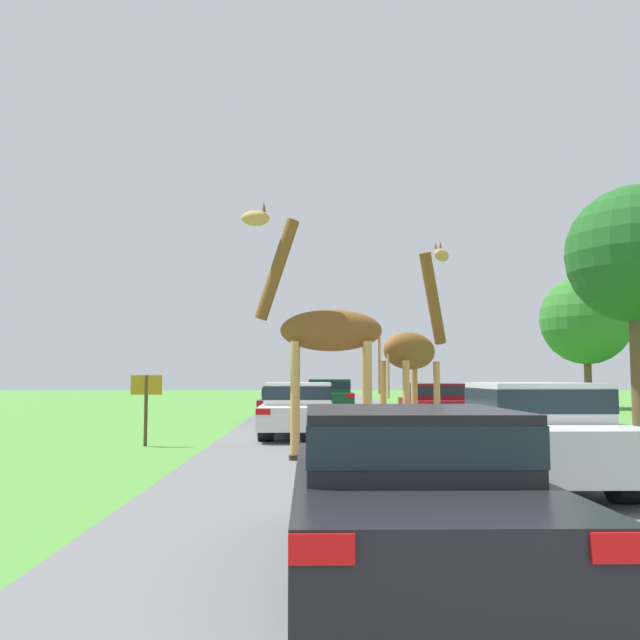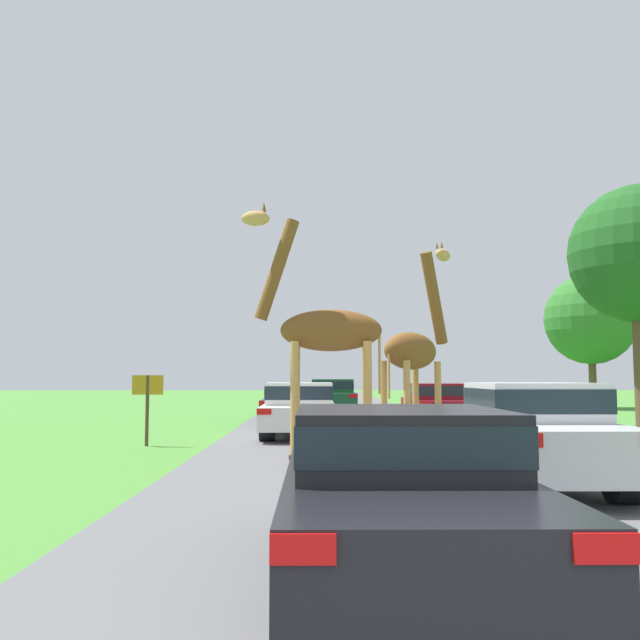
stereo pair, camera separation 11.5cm
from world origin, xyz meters
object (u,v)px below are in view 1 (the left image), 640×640
Objects in this scene: car_queue_left at (329,396)px; car_lead_maroon at (407,487)px; car_queue_right at (285,403)px; tree_centre_back at (636,256)px; sign_post at (146,397)px; car_verge_right at (535,432)px; giraffe_near_road at (324,334)px; car_rear_follower at (435,404)px; tree_left_edge at (586,320)px; car_far_ahead at (298,408)px; giraffe_companion at (414,349)px.

car_lead_maroon is at bearing -90.33° from car_queue_left.
car_queue_right is 12.24m from tree_centre_back.
car_verge_right is at bearing -40.28° from sign_post.
giraffe_near_road is 7.93m from car_lead_maroon.
car_rear_follower is at bearing -22.89° from giraffe_near_road.
tree_centre_back is at bearing -25.50° from car_queue_right.
car_verge_right is at bearing -114.19° from tree_left_edge.
car_verge_right is 0.57× the size of tree_centre_back.
car_verge_right is at bearing -67.27° from car_far_ahead.
car_lead_maroon is 16.21m from car_rear_follower.
car_rear_follower is at bearing 115.77° from giraffe_companion.
giraffe_companion is 6.16m from sign_post.
giraffe_companion reaches higher than sign_post.
car_rear_follower is at bearing 159.88° from tree_centre_back.
sign_post is at bearing 139.72° from car_verge_right.
tree_centre_back reaches higher than car_far_ahead.
giraffe_companion is 1.14× the size of car_lead_maroon.
sign_post is at bearing -142.91° from car_rear_follower.
giraffe_companion is at bearing -105.00° from car_rear_follower.
car_rear_follower reaches higher than car_queue_right.
giraffe_near_road is 15.93m from car_queue_left.
giraffe_near_road reaches higher than car_far_ahead.
car_queue_right is at bearing -109.47° from car_queue_left.
giraffe_companion is at bearing 80.68° from car_lead_maroon.
car_queue_left is (-1.50, 13.61, -1.42)m from giraffe_companion.
tree_centre_back is 4.46× the size of sign_post.
car_rear_follower is (3.68, 8.16, -1.66)m from giraffe_near_road.
car_rear_follower is 0.59× the size of tree_centre_back.
tree_left_edge is (13.07, 4.63, 3.66)m from car_queue_left.
giraffe_companion is at bearing -70.14° from car_queue_right.
giraffe_near_road is 11.39m from tree_centre_back.
sign_post reaches higher than car_queue_left.
giraffe_near_road is at bearing -146.38° from tree_centre_back.
giraffe_near_road is 9.10m from car_rear_follower.
tree_left_edge is at bearing 98.39° from giraffe_companion.
car_lead_maroon is 11.04m from sign_post.
tree_centre_back reaches higher than car_rear_follower.
tree_centre_back is (9.79, 1.26, 4.29)m from car_far_ahead.
tree_centre_back reaches higher than car_lead_maroon.
car_queue_left is at bearing 83.94° from car_far_ahead.
tree_left_edge reaches higher than car_verge_right.
car_lead_maroon is at bearing -122.29° from tree_centre_back.
giraffe_near_road is at bearing -84.34° from car_queue_right.
car_queue_right is (-3.19, 8.83, -1.54)m from giraffe_companion.
sign_post is (-4.42, 10.11, 0.42)m from car_lead_maroon.
car_verge_right is 26.48m from tree_left_edge.
giraffe_near_road is 3.06m from giraffe_companion.
car_rear_follower is 7.31m from tree_centre_back.
giraffe_companion is at bearing -83.72° from car_queue_left.
sign_post is (-4.56, -13.46, 0.34)m from car_queue_left.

